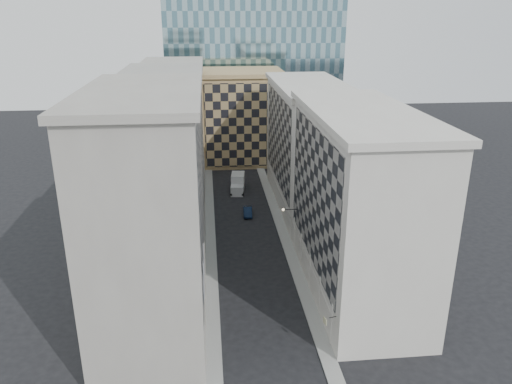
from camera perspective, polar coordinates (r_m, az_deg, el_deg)
ground at (r=46.34m, az=2.22°, el=-20.83°), size 260.00×260.00×0.00m
sidewalk_west at (r=71.36m, az=-5.25°, el=-5.05°), size 1.50×100.00×0.15m
sidewalk_east at (r=72.11m, az=3.15°, el=-4.71°), size 1.50×100.00×0.15m
bldg_left_a at (r=49.57m, az=-11.92°, el=-2.28°), size 10.80×22.80×23.70m
bldg_left_b at (r=70.47m, az=-10.16°, el=4.16°), size 10.80×22.80×22.70m
bldg_left_c at (r=91.88m, az=-9.21°, el=7.63°), size 10.80×22.80×21.70m
bldg_right_a at (r=55.84m, az=11.39°, el=-1.30°), size 10.80×26.80×20.70m
bldg_right_b at (r=80.90m, az=5.97°, el=5.36°), size 10.80×28.80×19.70m
tan_block at (r=104.85m, az=-1.67°, el=8.65°), size 16.80×14.80×18.80m
church_tower at (r=116.75m, az=-3.32°, el=18.47°), size 7.20×7.20×51.50m
flagpoles_left at (r=46.37m, az=-5.99°, el=-8.82°), size 0.10×6.33×2.33m
bracket_lamp at (r=64.10m, az=3.28°, el=-2.03°), size 1.98×0.36×0.36m
box_truck at (r=88.09m, az=-2.10°, el=0.90°), size 2.88×5.75×3.03m
dark_car at (r=78.00m, az=-0.96°, el=-2.25°), size 1.53×3.90×1.26m
shop_sign at (r=47.12m, az=7.98°, el=-14.35°), size 1.15×0.62×0.70m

